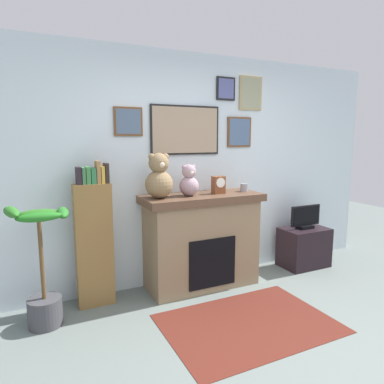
{
  "coord_description": "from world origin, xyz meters",
  "views": [
    {
      "loc": [
        -1.75,
        -1.63,
        1.66
      ],
      "look_at": [
        -0.15,
        1.69,
        1.08
      ],
      "focal_mm": 32.19,
      "sensor_mm": 36.0,
      "label": 1
    }
  ],
  "objects_px": {
    "fireplace": "(202,240)",
    "tv_stand": "(304,247)",
    "television": "(305,218)",
    "mantel_clock": "(218,185)",
    "bookshelf": "(94,240)",
    "candle_jar": "(244,188)",
    "teddy_bear_grey": "(189,182)",
    "teddy_bear_cream": "(159,178)",
    "potted_plant": "(43,279)"
  },
  "relations": [
    {
      "from": "fireplace",
      "to": "tv_stand",
      "type": "xyz_separation_m",
      "value": [
        1.48,
        -0.05,
        -0.28
      ]
    },
    {
      "from": "television",
      "to": "mantel_clock",
      "type": "distance_m",
      "value": 1.38
    },
    {
      "from": "bookshelf",
      "to": "candle_jar",
      "type": "bearing_deg",
      "value": -2.44
    },
    {
      "from": "bookshelf",
      "to": "teddy_bear_grey",
      "type": "bearing_deg",
      "value": -4.18
    },
    {
      "from": "fireplace",
      "to": "tv_stand",
      "type": "distance_m",
      "value": 1.51
    },
    {
      "from": "fireplace",
      "to": "bookshelf",
      "type": "relative_size",
      "value": 0.93
    },
    {
      "from": "television",
      "to": "teddy_bear_cream",
      "type": "relative_size",
      "value": 0.98
    },
    {
      "from": "fireplace",
      "to": "mantel_clock",
      "type": "height_order",
      "value": "mantel_clock"
    },
    {
      "from": "candle_jar",
      "to": "mantel_clock",
      "type": "bearing_deg",
      "value": -179.77
    },
    {
      "from": "tv_stand",
      "to": "television",
      "type": "bearing_deg",
      "value": -90.0
    },
    {
      "from": "bookshelf",
      "to": "teddy_bear_grey",
      "type": "xyz_separation_m",
      "value": [
        1.0,
        -0.07,
        0.53
      ]
    },
    {
      "from": "teddy_bear_cream",
      "to": "potted_plant",
      "type": "bearing_deg",
      "value": -172.57
    },
    {
      "from": "potted_plant",
      "to": "tv_stand",
      "type": "height_order",
      "value": "potted_plant"
    },
    {
      "from": "bookshelf",
      "to": "television",
      "type": "xyz_separation_m",
      "value": [
        2.65,
        -0.1,
        -0.03
      ]
    },
    {
      "from": "teddy_bear_grey",
      "to": "bookshelf",
      "type": "bearing_deg",
      "value": 175.82
    },
    {
      "from": "bookshelf",
      "to": "mantel_clock",
      "type": "height_order",
      "value": "bookshelf"
    },
    {
      "from": "mantel_clock",
      "to": "teddy_bear_grey",
      "type": "bearing_deg",
      "value": 179.85
    },
    {
      "from": "tv_stand",
      "to": "teddy_bear_cream",
      "type": "bearing_deg",
      "value": 179.23
    },
    {
      "from": "bookshelf",
      "to": "mantel_clock",
      "type": "distance_m",
      "value": 1.45
    },
    {
      "from": "tv_stand",
      "to": "television",
      "type": "relative_size",
      "value": 1.33
    },
    {
      "from": "mantel_clock",
      "to": "teddy_bear_cream",
      "type": "xyz_separation_m",
      "value": [
        -0.7,
        0.0,
        0.11
      ]
    },
    {
      "from": "potted_plant",
      "to": "candle_jar",
      "type": "height_order",
      "value": "candle_jar"
    },
    {
      "from": "bookshelf",
      "to": "teddy_bear_grey",
      "type": "distance_m",
      "value": 1.13
    },
    {
      "from": "fireplace",
      "to": "potted_plant",
      "type": "relative_size",
      "value": 1.22
    },
    {
      "from": "bookshelf",
      "to": "television",
      "type": "distance_m",
      "value": 2.65
    },
    {
      "from": "candle_jar",
      "to": "potted_plant",
      "type": "bearing_deg",
      "value": -176.08
    },
    {
      "from": "potted_plant",
      "to": "television",
      "type": "xyz_separation_m",
      "value": [
        3.13,
        0.12,
        0.2
      ]
    },
    {
      "from": "television",
      "to": "teddy_bear_cream",
      "type": "xyz_separation_m",
      "value": [
        -1.99,
        0.03,
        0.61
      ]
    },
    {
      "from": "tv_stand",
      "to": "teddy_bear_cream",
      "type": "distance_m",
      "value": 2.23
    },
    {
      "from": "fireplace",
      "to": "bookshelf",
      "type": "distance_m",
      "value": 1.17
    },
    {
      "from": "potted_plant",
      "to": "teddy_bear_cream",
      "type": "relative_size",
      "value": 2.37
    },
    {
      "from": "bookshelf",
      "to": "potted_plant",
      "type": "height_order",
      "value": "bookshelf"
    },
    {
      "from": "fireplace",
      "to": "potted_plant",
      "type": "height_order",
      "value": "potted_plant"
    },
    {
      "from": "candle_jar",
      "to": "teddy_bear_grey",
      "type": "height_order",
      "value": "teddy_bear_grey"
    },
    {
      "from": "fireplace",
      "to": "mantel_clock",
      "type": "xyz_separation_m",
      "value": [
        0.2,
        -0.02,
        0.62
      ]
    },
    {
      "from": "tv_stand",
      "to": "mantel_clock",
      "type": "bearing_deg",
      "value": 178.84
    },
    {
      "from": "candle_jar",
      "to": "teddy_bear_grey",
      "type": "bearing_deg",
      "value": -179.97
    },
    {
      "from": "potted_plant",
      "to": "teddy_bear_grey",
      "type": "bearing_deg",
      "value": 5.75
    },
    {
      "from": "teddy_bear_cream",
      "to": "teddy_bear_grey",
      "type": "distance_m",
      "value": 0.34
    },
    {
      "from": "bookshelf",
      "to": "television",
      "type": "height_order",
      "value": "bookshelf"
    },
    {
      "from": "potted_plant",
      "to": "teddy_bear_cream",
      "type": "distance_m",
      "value": 1.42
    },
    {
      "from": "fireplace",
      "to": "teddy_bear_grey",
      "type": "bearing_deg",
      "value": -173.7
    },
    {
      "from": "mantel_clock",
      "to": "teddy_bear_grey",
      "type": "relative_size",
      "value": 0.57
    },
    {
      "from": "teddy_bear_grey",
      "to": "teddy_bear_cream",
      "type": "bearing_deg",
      "value": -179.97
    },
    {
      "from": "fireplace",
      "to": "teddy_bear_cream",
      "type": "height_order",
      "value": "teddy_bear_cream"
    },
    {
      "from": "television",
      "to": "teddy_bear_grey",
      "type": "xyz_separation_m",
      "value": [
        -1.65,
        0.03,
        0.56
      ]
    },
    {
      "from": "bookshelf",
      "to": "teddy_bear_cream",
      "type": "distance_m",
      "value": 0.89
    },
    {
      "from": "potted_plant",
      "to": "teddy_bear_cream",
      "type": "height_order",
      "value": "teddy_bear_cream"
    },
    {
      "from": "fireplace",
      "to": "television",
      "type": "xyz_separation_m",
      "value": [
        1.48,
        -0.05,
        0.11
      ]
    },
    {
      "from": "tv_stand",
      "to": "teddy_bear_cream",
      "type": "relative_size",
      "value": 1.3
    }
  ]
}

